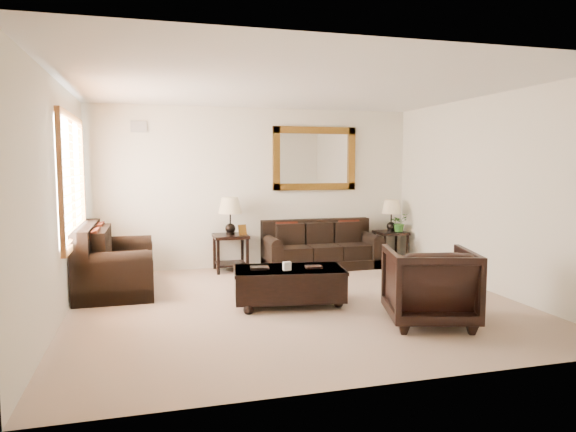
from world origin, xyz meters
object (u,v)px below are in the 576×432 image
object	(u,v)px
sofa	(321,250)
end_table_right	(391,222)
loveseat	(112,266)
armchair	(429,282)
end_table_left	(230,223)
coffee_table	(289,282)

from	to	relation	value
sofa	end_table_right	xyz separation A→B (m)	(1.36, 0.09, 0.44)
loveseat	armchair	bearing A→B (deg)	-125.32
sofa	end_table_left	bearing A→B (deg)	177.44
sofa	loveseat	distance (m)	3.44
sofa	end_table_left	world-z (taller)	end_table_left
coffee_table	end_table_left	bearing A→B (deg)	107.94
end_table_left	coffee_table	distance (m)	2.31
sofa	coffee_table	size ratio (longest dim) A/B	1.34
end_table_right	coffee_table	size ratio (longest dim) A/B	0.77
end_table_left	end_table_right	distance (m)	2.90
sofa	armchair	size ratio (longest dim) A/B	2.08
coffee_table	armchair	distance (m)	1.73
coffee_table	armchair	world-z (taller)	armchair
end_table_right	armchair	xyz separation A→B (m)	(-1.22, -3.38, -0.26)
end_table_right	end_table_left	bearing A→B (deg)	-179.54
loveseat	end_table_left	size ratio (longest dim) A/B	1.37
end_table_right	armchair	distance (m)	3.60
sofa	end_table_right	size ratio (longest dim) A/B	1.74
sofa	loveseat	xyz separation A→B (m)	(-3.34, -0.82, 0.06)
end_table_right	armchair	bearing A→B (deg)	-109.89
sofa	end_table_left	distance (m)	1.62
end_table_right	armchair	size ratio (longest dim) A/B	1.20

